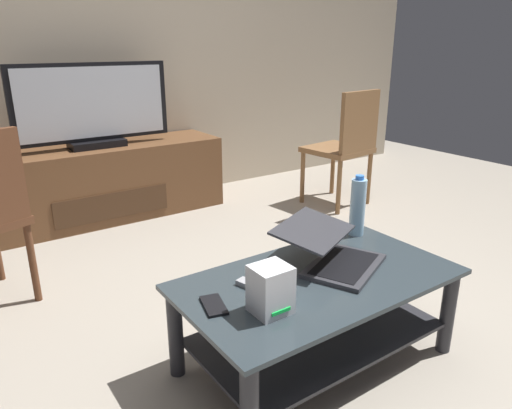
{
  "coord_description": "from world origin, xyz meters",
  "views": [
    {
      "loc": [
        -1.23,
        -1.32,
        1.26
      ],
      "look_at": [
        -0.03,
        0.41,
        0.54
      ],
      "focal_mm": 33.31,
      "sensor_mm": 36.0,
      "label": 1
    }
  ],
  "objects_px": {
    "coffee_table": "(318,305)",
    "dining_chair": "(346,143)",
    "router_box": "(271,289)",
    "water_bottle_near": "(358,207)",
    "laptop": "(332,251)",
    "television": "(93,108)",
    "tv_remote": "(255,287)",
    "media_cabinet": "(101,183)",
    "cell_phone": "(214,305)"
  },
  "relations": [
    {
      "from": "television",
      "to": "cell_phone",
      "type": "bearing_deg",
      "value": -97.39
    },
    {
      "from": "water_bottle_near",
      "to": "laptop",
      "type": "bearing_deg",
      "value": -151.85
    },
    {
      "from": "dining_chair",
      "to": "cell_phone",
      "type": "height_order",
      "value": "dining_chair"
    },
    {
      "from": "coffee_table",
      "to": "water_bottle_near",
      "type": "xyz_separation_m",
      "value": [
        0.44,
        0.23,
        0.26
      ]
    },
    {
      "from": "media_cabinet",
      "to": "cell_phone",
      "type": "relative_size",
      "value": 12.93
    },
    {
      "from": "television",
      "to": "dining_chair",
      "type": "distance_m",
      "value": 1.9
    },
    {
      "from": "dining_chair",
      "to": "tv_remote",
      "type": "relative_size",
      "value": 5.76
    },
    {
      "from": "tv_remote",
      "to": "dining_chair",
      "type": "bearing_deg",
      "value": 20.31
    },
    {
      "from": "laptop",
      "to": "water_bottle_near",
      "type": "height_order",
      "value": "water_bottle_near"
    },
    {
      "from": "media_cabinet",
      "to": "laptop",
      "type": "bearing_deg",
      "value": -82.49
    },
    {
      "from": "coffee_table",
      "to": "media_cabinet",
      "type": "relative_size",
      "value": 0.61
    },
    {
      "from": "router_box",
      "to": "laptop",
      "type": "bearing_deg",
      "value": 19.25
    },
    {
      "from": "router_box",
      "to": "tv_remote",
      "type": "height_order",
      "value": "router_box"
    },
    {
      "from": "cell_phone",
      "to": "water_bottle_near",
      "type": "bearing_deg",
      "value": 26.45
    },
    {
      "from": "laptop",
      "to": "router_box",
      "type": "distance_m",
      "value": 0.44
    },
    {
      "from": "coffee_table",
      "to": "router_box",
      "type": "relative_size",
      "value": 6.53
    },
    {
      "from": "media_cabinet",
      "to": "cell_phone",
      "type": "distance_m",
      "value": 2.19
    },
    {
      "from": "tv_remote",
      "to": "laptop",
      "type": "bearing_deg",
      "value": -17.49
    },
    {
      "from": "media_cabinet",
      "to": "television",
      "type": "height_order",
      "value": "television"
    },
    {
      "from": "cell_phone",
      "to": "tv_remote",
      "type": "distance_m",
      "value": 0.19
    },
    {
      "from": "television",
      "to": "cell_phone",
      "type": "relative_size",
      "value": 7.75
    },
    {
      "from": "television",
      "to": "dining_chair",
      "type": "bearing_deg",
      "value": -25.62
    },
    {
      "from": "television",
      "to": "water_bottle_near",
      "type": "bearing_deg",
      "value": -72.69
    },
    {
      "from": "coffee_table",
      "to": "television",
      "type": "relative_size",
      "value": 1.02
    },
    {
      "from": "dining_chair",
      "to": "laptop",
      "type": "bearing_deg",
      "value": -136.6
    },
    {
      "from": "laptop",
      "to": "television",
      "type": "bearing_deg",
      "value": 97.58
    },
    {
      "from": "router_box",
      "to": "tv_remote",
      "type": "relative_size",
      "value": 1.06
    },
    {
      "from": "cell_phone",
      "to": "router_box",
      "type": "bearing_deg",
      "value": -29.09
    },
    {
      "from": "laptop",
      "to": "coffee_table",
      "type": "bearing_deg",
      "value": -155.03
    },
    {
      "from": "coffee_table",
      "to": "dining_chair",
      "type": "distance_m",
      "value": 2.06
    },
    {
      "from": "coffee_table",
      "to": "cell_phone",
      "type": "xyz_separation_m",
      "value": [
        -0.45,
        0.04,
        0.13
      ]
    },
    {
      "from": "laptop",
      "to": "tv_remote",
      "type": "xyz_separation_m",
      "value": [
        -0.37,
        0.01,
        -0.05
      ]
    },
    {
      "from": "coffee_table",
      "to": "dining_chair",
      "type": "bearing_deg",
      "value": 42.29
    },
    {
      "from": "laptop",
      "to": "router_box",
      "type": "bearing_deg",
      "value": -160.75
    },
    {
      "from": "router_box",
      "to": "coffee_table",
      "type": "bearing_deg",
      "value": 17.01
    },
    {
      "from": "media_cabinet",
      "to": "dining_chair",
      "type": "bearing_deg",
      "value": -26.22
    },
    {
      "from": "laptop",
      "to": "tv_remote",
      "type": "bearing_deg",
      "value": 178.78
    },
    {
      "from": "cell_phone",
      "to": "tv_remote",
      "type": "height_order",
      "value": "tv_remote"
    },
    {
      "from": "water_bottle_near",
      "to": "cell_phone",
      "type": "xyz_separation_m",
      "value": [
        -0.89,
        -0.18,
        -0.13
      ]
    },
    {
      "from": "router_box",
      "to": "water_bottle_near",
      "type": "distance_m",
      "value": 0.81
    },
    {
      "from": "media_cabinet",
      "to": "laptop",
      "type": "height_order",
      "value": "laptop"
    },
    {
      "from": "media_cabinet",
      "to": "coffee_table",
      "type": "bearing_deg",
      "value": -85.59
    },
    {
      "from": "television",
      "to": "dining_chair",
      "type": "height_order",
      "value": "television"
    },
    {
      "from": "coffee_table",
      "to": "water_bottle_near",
      "type": "height_order",
      "value": "water_bottle_near"
    },
    {
      "from": "router_box",
      "to": "tv_remote",
      "type": "bearing_deg",
      "value": 73.62
    },
    {
      "from": "router_box",
      "to": "media_cabinet",
      "type": "bearing_deg",
      "value": 86.64
    },
    {
      "from": "laptop",
      "to": "tv_remote",
      "type": "height_order",
      "value": "laptop"
    },
    {
      "from": "router_box",
      "to": "tv_remote",
      "type": "distance_m",
      "value": 0.18
    },
    {
      "from": "router_box",
      "to": "dining_chair",
      "type": "bearing_deg",
      "value": 38.95
    },
    {
      "from": "dining_chair",
      "to": "water_bottle_near",
      "type": "height_order",
      "value": "dining_chair"
    }
  ]
}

